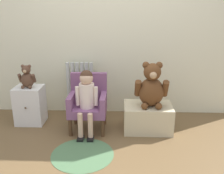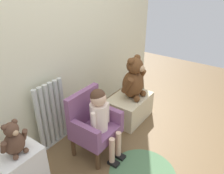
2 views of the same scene
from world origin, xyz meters
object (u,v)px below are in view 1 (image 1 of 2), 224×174
object	(u,v)px
radiator	(80,89)
child_figure	(87,93)
child_armchair	(88,102)
large_teddy_bear	(151,87)
low_bench	(148,117)
small_dresser	(30,105)
floor_rug	(83,154)
small_teddy_bear	(27,78)

from	to	relation	value
radiator	child_figure	world-z (taller)	child_figure
child_armchair	large_teddy_bear	distance (m)	0.76
child_armchair	low_bench	distance (m)	0.73
small_dresser	radiator	bearing A→B (deg)	26.74
child_armchair	floor_rug	distance (m)	0.67
child_armchair	small_dresser	bearing A→B (deg)	170.64
low_bench	large_teddy_bear	xyz separation A→B (m)	(0.02, -0.03, 0.38)
small_dresser	low_bench	world-z (taller)	small_dresser
child_figure	small_dresser	bearing A→B (deg)	162.78
child_figure	large_teddy_bear	world-z (taller)	large_teddy_bear
child_figure	low_bench	size ratio (longest dim) A/B	1.34
child_armchair	radiator	bearing A→B (deg)	110.94
low_bench	small_teddy_bear	distance (m)	1.51
radiator	child_armchair	size ratio (longest dim) A/B	1.09
radiator	low_bench	bearing A→B (deg)	-26.29
child_armchair	small_teddy_bear	size ratio (longest dim) A/B	2.35
low_bench	small_teddy_bear	size ratio (longest dim) A/B	1.97
small_dresser	child_figure	bearing A→B (deg)	-17.22
large_teddy_bear	small_teddy_bear	size ratio (longest dim) A/B	1.85
small_dresser	floor_rug	bearing A→B (deg)	-42.79
small_teddy_bear	floor_rug	world-z (taller)	small_teddy_bear
radiator	low_bench	size ratio (longest dim) A/B	1.29
child_armchair	child_figure	bearing A→B (deg)	-90.00
child_figure	small_teddy_bear	xyz separation A→B (m)	(-0.74, 0.21, 0.11)
small_dresser	small_teddy_bear	xyz separation A→B (m)	(0.01, -0.02, 0.36)
radiator	low_bench	xyz separation A→B (m)	(0.86, -0.43, -0.20)
radiator	large_teddy_bear	bearing A→B (deg)	-27.09
low_bench	small_teddy_bear	bearing A→B (deg)	175.47
small_dresser	floor_rug	xyz separation A→B (m)	(0.76, -0.70, -0.23)
child_figure	child_armchair	bearing A→B (deg)	90.00
radiator	floor_rug	size ratio (longest dim) A/B	1.15
child_figure	small_teddy_bear	distance (m)	0.78
radiator	child_figure	size ratio (longest dim) A/B	0.97
low_bench	child_armchair	bearing A→B (deg)	179.32
small_teddy_bear	floor_rug	distance (m)	1.17
child_armchair	large_teddy_bear	size ratio (longest dim) A/B	1.27
small_dresser	large_teddy_bear	size ratio (longest dim) A/B	0.91
small_dresser	large_teddy_bear	bearing A→B (deg)	-6.15
child_figure	large_teddy_bear	size ratio (longest dim) A/B	1.42
small_dresser	child_armchair	distance (m)	0.76
child_armchair	child_figure	distance (m)	0.18
small_dresser	small_teddy_bear	bearing A→B (deg)	-70.79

